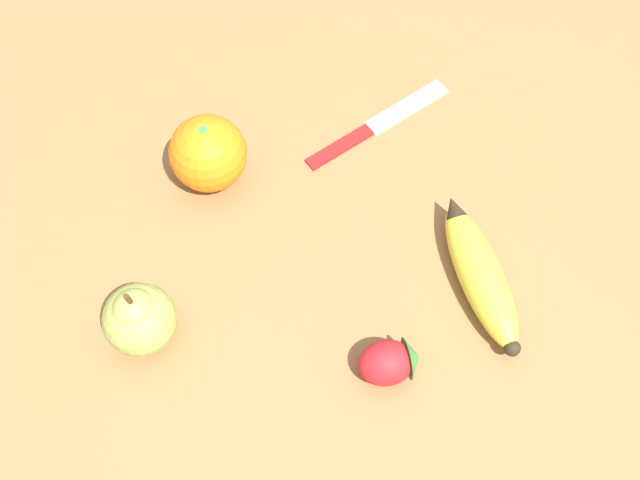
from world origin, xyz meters
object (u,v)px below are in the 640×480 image
Objects in this scene: banana at (480,274)px; orange at (208,153)px; pear at (139,318)px; strawberry at (391,362)px; paring_knife at (373,127)px.

banana is 2.05× the size of orange.
strawberry is at bearing 89.70° from pear.
paring_knife is at bearing 145.99° from pear.
strawberry is (0.20, 0.22, -0.02)m from orange.
pear is at bearing 83.23° from banana.
orange is at bearing 173.03° from pear.
orange is at bearing 48.48° from banana.
paring_knife is at bearing 79.12° from strawberry.
orange is 1.19× the size of strawberry.
banana is 1.12× the size of paring_knife.
banana is 0.13m from strawberry.
orange is 0.94× the size of pear.
pear is at bearing 159.06° from strawberry.
banana reaches higher than paring_knife.
orange is (-0.09, -0.30, 0.02)m from banana.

